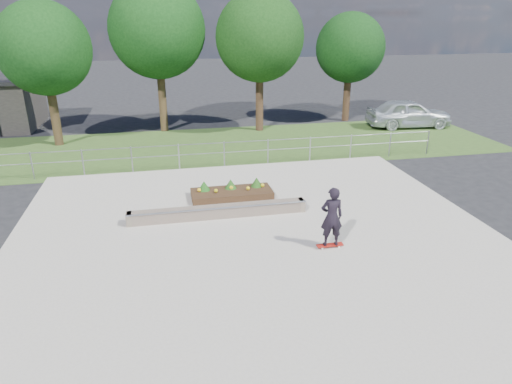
# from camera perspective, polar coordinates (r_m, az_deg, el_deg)

# --- Properties ---
(ground) EXTENTS (120.00, 120.00, 0.00)m
(ground) POSITION_cam_1_polar(r_m,az_deg,el_deg) (13.79, 0.46, -6.56)
(ground) COLOR black
(ground) RESTS_ON ground
(grass_verge) EXTENTS (30.00, 8.00, 0.02)m
(grass_verge) POSITION_cam_1_polar(r_m,az_deg,el_deg) (23.93, -5.12, 5.70)
(grass_verge) COLOR #2E491D
(grass_verge) RESTS_ON ground
(concrete_slab) EXTENTS (15.00, 15.00, 0.06)m
(concrete_slab) POSITION_cam_1_polar(r_m,az_deg,el_deg) (13.78, 0.46, -6.45)
(concrete_slab) COLOR #A0998D
(concrete_slab) RESTS_ON ground
(fence) EXTENTS (20.06, 0.06, 1.20)m
(fence) POSITION_cam_1_polar(r_m,az_deg,el_deg) (20.38, -4.00, 5.15)
(fence) COLOR gray
(fence) RESTS_ON ground
(tree_far_left) EXTENTS (4.55, 4.55, 7.15)m
(tree_far_left) POSITION_cam_1_polar(r_m,az_deg,el_deg) (25.53, -24.98, 15.93)
(tree_far_left) COLOR #322314
(tree_far_left) RESTS_ON ground
(tree_mid_left) EXTENTS (5.25, 5.25, 8.25)m
(tree_mid_left) POSITION_cam_1_polar(r_m,az_deg,el_deg) (26.91, -12.24, 19.16)
(tree_mid_left) COLOR #362515
(tree_mid_left) RESTS_ON ground
(tree_mid_right) EXTENTS (4.90, 4.90, 7.70)m
(tree_mid_right) POSITION_cam_1_polar(r_m,az_deg,el_deg) (26.52, 0.46, 18.77)
(tree_mid_right) COLOR #331F14
(tree_mid_right) RESTS_ON ground
(tree_far_right) EXTENTS (4.20, 4.20, 6.60)m
(tree_far_right) POSITION_cam_1_polar(r_m,az_deg,el_deg) (29.81, 11.69, 17.20)
(tree_far_right) COLOR #301E13
(tree_far_right) RESTS_ON ground
(grind_ledge) EXTENTS (6.00, 0.44, 0.43)m
(grind_ledge) POSITION_cam_1_polar(r_m,az_deg,el_deg) (15.38, -4.74, -2.45)
(grind_ledge) COLOR brown
(grind_ledge) RESTS_ON concrete_slab
(planter_bed) EXTENTS (3.00, 1.20, 0.61)m
(planter_bed) POSITION_cam_1_polar(r_m,az_deg,el_deg) (17.09, -3.08, 0.04)
(planter_bed) COLOR black
(planter_bed) RESTS_ON concrete_slab
(skateboarder) EXTENTS (0.80, 0.47, 1.88)m
(skateboarder) POSITION_cam_1_polar(r_m,az_deg,el_deg) (13.26, 9.44, -3.10)
(skateboarder) COLOR silver
(skateboarder) RESTS_ON concrete_slab
(parked_car) EXTENTS (5.13, 2.44, 1.69)m
(parked_car) POSITION_cam_1_polar(r_m,az_deg,el_deg) (29.36, 18.54, 9.31)
(parked_car) COLOR silver
(parked_car) RESTS_ON ground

